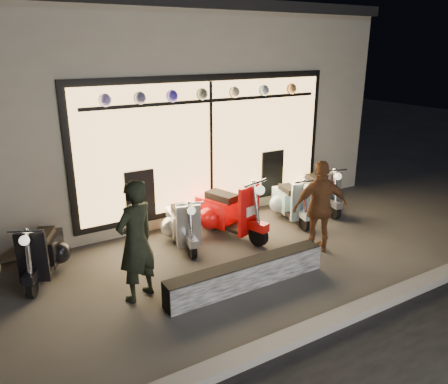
# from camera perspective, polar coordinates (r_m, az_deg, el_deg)

# --- Properties ---
(ground) EXTENTS (40.00, 40.00, 0.00)m
(ground) POSITION_cam_1_polar(r_m,az_deg,el_deg) (7.11, 0.38, -9.79)
(ground) COLOR #383533
(ground) RESTS_ON ground
(kerb) EXTENTS (40.00, 0.25, 0.12)m
(kerb) POSITION_cam_1_polar(r_m,az_deg,el_deg) (5.72, 11.32, -17.27)
(kerb) COLOR slate
(kerb) RESTS_ON ground
(shop_building) EXTENTS (10.20, 6.23, 4.20)m
(shop_building) POSITION_cam_1_polar(r_m,az_deg,el_deg) (10.90, -13.57, 11.36)
(shop_building) COLOR beige
(shop_building) RESTS_ON ground
(graffiti_barrier) EXTENTS (2.58, 0.28, 0.40)m
(graffiti_barrier) POSITION_cam_1_polar(r_m,az_deg,el_deg) (6.51, 2.99, -10.68)
(graffiti_barrier) COLOR black
(graffiti_barrier) RESTS_ON ground
(scooter_silver) EXTENTS (0.58, 1.30, 0.93)m
(scooter_silver) POSITION_cam_1_polar(r_m,az_deg,el_deg) (7.83, -5.54, -4.09)
(scooter_silver) COLOR black
(scooter_silver) RESTS_ON ground
(scooter_red) EXTENTS (0.80, 1.57, 1.12)m
(scooter_red) POSITION_cam_1_polar(r_m,az_deg,el_deg) (8.15, 0.03, -2.47)
(scooter_red) COLOR black
(scooter_red) RESTS_ON ground
(scooter_black) EXTENTS (0.78, 1.29, 0.95)m
(scooter_black) POSITION_cam_1_polar(r_m,az_deg,el_deg) (7.32, -22.50, -7.12)
(scooter_black) COLOR black
(scooter_black) RESTS_ON ground
(scooter_blue) EXTENTS (0.61, 1.32, 0.94)m
(scooter_blue) POSITION_cam_1_polar(r_m,az_deg,el_deg) (9.00, 8.56, -1.11)
(scooter_blue) COLOR black
(scooter_blue) RESTS_ON ground
(scooter_grey) EXTENTS (0.62, 1.38, 0.98)m
(scooter_grey) POSITION_cam_1_polar(r_m,az_deg,el_deg) (9.69, 12.07, 0.23)
(scooter_grey) COLOR black
(scooter_grey) RESTS_ON ground
(man) EXTENTS (0.75, 0.63, 1.74)m
(man) POSITION_cam_1_polar(r_m,az_deg,el_deg) (6.06, -11.45, -6.30)
(man) COLOR black
(man) RESTS_ON ground
(woman) EXTENTS (1.02, 0.70, 1.61)m
(woman) POSITION_cam_1_polar(r_m,az_deg,el_deg) (7.49, 12.47, -1.96)
(woman) COLOR brown
(woman) RESTS_ON ground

